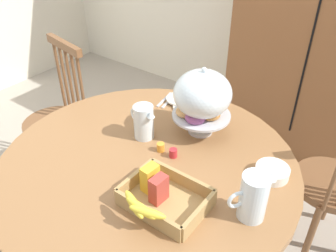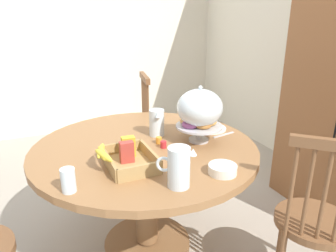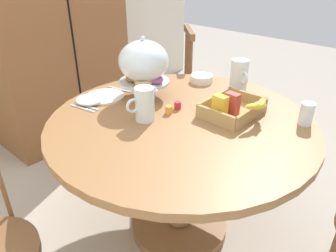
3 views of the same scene
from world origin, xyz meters
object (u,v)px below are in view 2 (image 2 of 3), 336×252
Objects in this scene: windsor_chair_by_cabinet at (314,224)px; pastry_stand_with_dome at (200,110)px; cereal_basket at (126,158)px; china_plate_small at (204,122)px; cereal_bowl at (223,169)px; windsor_chair_facing_door at (131,133)px; dining_table at (146,174)px; orange_juice_pitcher at (157,124)px; china_plate_large at (209,128)px; drinking_glass at (68,180)px; milk_pitcher at (179,169)px.

pastry_stand_with_dome reaches higher than windsor_chair_by_cabinet.
cereal_basket is 2.11× the size of china_plate_small.
china_plate_small is 0.71m from cereal_bowl.
china_plate_small is at bearing 144.43° from pastry_stand_with_dome.
windsor_chair_facing_door is 2.83× the size of pastry_stand_with_dome.
dining_table is at bearing -70.32° from china_plate_small.
china_plate_small is (-0.38, 0.67, -0.03)m from cereal_basket.
dining_table is 9.43× the size of cereal_bowl.
dining_table is 8.80× the size of china_plate_small.
windsor_chair_by_cabinet is (0.69, 0.67, -0.10)m from dining_table.
china_plate_large is at bearing 84.19° from orange_juice_pitcher.
orange_juice_pitcher is 0.62m from cereal_bowl.
drinking_glass is (0.47, -0.60, -0.02)m from orange_juice_pitcher.
windsor_chair_by_cabinet is 3.09× the size of cereal_basket.
drinking_glass is at bearing -108.39° from milk_pitcher.
china_plate_large is at bearing 100.28° from dining_table.
drinking_glass is (-0.34, -1.15, 0.34)m from windsor_chair_by_cabinet.
china_plate_small is (-0.09, 0.01, 0.01)m from china_plate_large.
pastry_stand_with_dome is (0.07, 0.32, 0.39)m from dining_table.
windsor_chair_by_cabinet reaches higher than dining_table.
windsor_chair_by_cabinet is 1.03m from cereal_basket.
windsor_chair_by_cabinet is 5.51× the size of orange_juice_pitcher.
orange_juice_pitcher is 0.45m from cereal_basket.
cereal_basket is at bearing -42.47° from orange_juice_pitcher.
china_plate_large is at bearing 139.06° from milk_pitcher.
cereal_basket is at bearing -74.83° from pastry_stand_with_dome.
windsor_chair_by_cabinet is 1.69m from windsor_chair_facing_door.
orange_juice_pitcher is (0.81, -0.07, 0.36)m from windsor_chair_facing_door.
milk_pitcher is 0.26m from cereal_bowl.
pastry_stand_with_dome is at bearing 105.17° from cereal_basket.
cereal_bowl is at bearing 25.57° from dining_table.
cereal_bowl is (0.57, -0.26, 0.02)m from china_plate_large.
pastry_stand_with_dome is at bearing 141.57° from milk_pitcher.
milk_pitcher is 0.34m from cereal_basket.
milk_pitcher is 1.26× the size of china_plate_small.
pastry_stand_with_dome reaches higher than china_plate_large.
windsor_chair_by_cabinet is at bearing 33.73° from orange_juice_pitcher.
windsor_chair_by_cabinet is 0.85m from china_plate_large.
cereal_basket is (-0.48, -0.84, 0.33)m from windsor_chair_by_cabinet.
windsor_chair_by_cabinet is 0.81m from milk_pitcher.
dining_table is 0.35m from cereal_basket.
milk_pitcher is 0.86m from china_plate_small.
dining_table is 0.57m from cereal_bowl.
milk_pitcher is at bearing 27.35° from cereal_basket.
milk_pitcher reaches higher than cereal_basket.
pastry_stand_with_dome is at bearing 6.89° from windsor_chair_facing_door.
windsor_chair_by_cabinet is 6.50× the size of china_plate_small.
windsor_chair_facing_door reaches higher than cereal_basket.
orange_juice_pitcher is 0.38m from china_plate_small.
milk_pitcher is 0.78m from china_plate_large.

